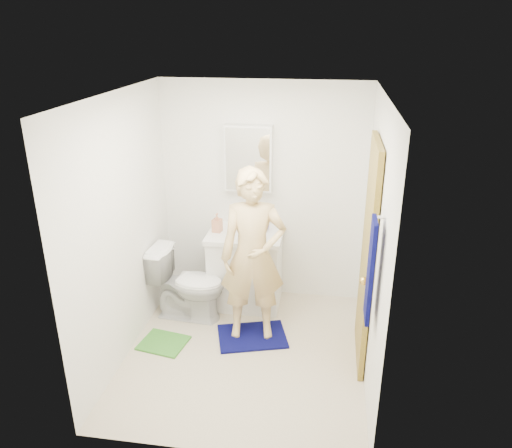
{
  "coord_description": "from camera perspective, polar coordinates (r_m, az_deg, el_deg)",
  "views": [
    {
      "loc": [
        0.7,
        -3.87,
        2.92
      ],
      "look_at": [
        0.07,
        0.25,
        1.23
      ],
      "focal_mm": 35.0,
      "sensor_mm": 36.0,
      "label": 1
    }
  ],
  "objects": [
    {
      "name": "green_rug",
      "position": [
        5.09,
        -10.53,
        -13.21
      ],
      "size": [
        0.49,
        0.44,
        0.02
      ],
      "primitive_type": "cube",
      "rotation": [
        0.0,
        0.0,
        -0.18
      ],
      "color": "#419130",
      "rests_on": "floor"
    },
    {
      "name": "man",
      "position": [
        4.71,
        -0.35,
        -3.67
      ],
      "size": [
        0.68,
        0.5,
        1.7
      ],
      "primitive_type": "imported",
      "rotation": [
        0.0,
        0.0,
        0.16
      ],
      "color": "#DBB97B",
      "rests_on": "bath_mat"
    },
    {
      "name": "soap_dispenser",
      "position": [
        5.29,
        -4.47,
        0.16
      ],
      "size": [
        0.11,
        0.11,
        0.21
      ],
      "primitive_type": "imported",
      "rotation": [
        0.0,
        0.0,
        -0.19
      ],
      "color": "tan",
      "rests_on": "countertop"
    },
    {
      "name": "sink_basin",
      "position": [
        5.29,
        -1.23,
        -1.09
      ],
      "size": [
        0.4,
        0.4,
        0.03
      ],
      "primitive_type": "cylinder",
      "color": "white",
      "rests_on": "countertop"
    },
    {
      "name": "bath_mat",
      "position": [
        5.1,
        -0.44,
        -12.71
      ],
      "size": [
        0.77,
        0.64,
        0.02
      ],
      "primitive_type": "cube",
      "rotation": [
        0.0,
        0.0,
        0.29
      ],
      "color": "#08094B",
      "rests_on": "floor"
    },
    {
      "name": "floor",
      "position": [
        4.91,
        -1.24,
        -14.6
      ],
      "size": [
        2.2,
        2.4,
        0.02
      ],
      "primitive_type": "cube",
      "color": "beige",
      "rests_on": "ground"
    },
    {
      "name": "mirror_panel",
      "position": [
        5.19,
        -0.99,
        7.35
      ],
      "size": [
        0.46,
        0.01,
        0.66
      ],
      "primitive_type": "cube",
      "color": "white",
      "rests_on": "wall_back"
    },
    {
      "name": "door",
      "position": [
        4.46,
        12.61,
        -3.63
      ],
      "size": [
        0.05,
        0.8,
        2.05
      ],
      "primitive_type": "cube",
      "color": "#A4862D",
      "rests_on": "ground"
    },
    {
      "name": "wall_right",
      "position": [
        4.26,
        13.51,
        -2.4
      ],
      "size": [
        0.02,
        2.4,
        2.4
      ],
      "primitive_type": "cube",
      "color": "white",
      "rests_on": "ground"
    },
    {
      "name": "medicine_cabinet",
      "position": [
        5.25,
        -0.87,
        7.52
      ],
      "size": [
        0.5,
        0.12,
        0.7
      ],
      "primitive_type": "cube",
      "color": "white",
      "rests_on": "wall_back"
    },
    {
      "name": "wall_front",
      "position": [
        3.25,
        -5.12,
        -10.02
      ],
      "size": [
        2.2,
        0.02,
        2.4
      ],
      "primitive_type": "cube",
      "color": "white",
      "rests_on": "ground"
    },
    {
      "name": "toothbrush_cup",
      "position": [
        5.33,
        0.9,
        -0.24
      ],
      "size": [
        0.15,
        0.15,
        0.09
      ],
      "primitive_type": "imported",
      "rotation": [
        0.0,
        0.0,
        0.28
      ],
      "color": "#5B3F8B",
      "rests_on": "countertop"
    },
    {
      "name": "ceiling",
      "position": [
        3.97,
        -1.54,
        14.68
      ],
      "size": [
        2.2,
        2.4,
        0.02
      ],
      "primitive_type": "cube",
      "color": "white",
      "rests_on": "ground"
    },
    {
      "name": "vanity_cabinet",
      "position": [
        5.48,
        -1.19,
        -5.32
      ],
      "size": [
        0.75,
        0.55,
        0.8
      ],
      "primitive_type": "cube",
      "color": "white",
      "rests_on": "floor"
    },
    {
      "name": "door_knob",
      "position": [
        4.21,
        12.21,
        -6.39
      ],
      "size": [
        0.07,
        0.07,
        0.07
      ],
      "primitive_type": "sphere",
      "color": "gold",
      "rests_on": "door"
    },
    {
      "name": "wall_back",
      "position": [
        5.41,
        0.84,
        3.54
      ],
      "size": [
        2.2,
        0.02,
        2.4
      ],
      "primitive_type": "cube",
      "color": "white",
      "rests_on": "ground"
    },
    {
      "name": "toilet",
      "position": [
        5.29,
        -7.76,
        -6.75
      ],
      "size": [
        0.8,
        0.5,
        0.78
      ],
      "primitive_type": "imported",
      "rotation": [
        0.0,
        0.0,
        1.49
      ],
      "color": "white",
      "rests_on": "floor"
    },
    {
      "name": "countertop",
      "position": [
        5.3,
        -1.23,
        -1.24
      ],
      "size": [
        0.79,
        0.59,
        0.05
      ],
      "primitive_type": "cube",
      "color": "white",
      "rests_on": "vanity_cabinet"
    },
    {
      "name": "wall_left",
      "position": [
        4.61,
        -15.1,
        -0.65
      ],
      "size": [
        0.02,
        2.4,
        2.4
      ],
      "primitive_type": "cube",
      "color": "white",
      "rests_on": "ground"
    },
    {
      "name": "towel",
      "position": [
        3.72,
        12.94,
        -5.24
      ],
      "size": [
        0.03,
        0.24,
        0.8
      ],
      "primitive_type": "cube",
      "color": "#08094B",
      "rests_on": "wall_right"
    },
    {
      "name": "faucet",
      "position": [
        5.43,
        -0.91,
        0.33
      ],
      "size": [
        0.03,
        0.03,
        0.12
      ],
      "primitive_type": "cylinder",
      "color": "silver",
      "rests_on": "countertop"
    },
    {
      "name": "towel_hook",
      "position": [
        3.55,
        14.15,
        0.77
      ],
      "size": [
        0.06,
        0.02,
        0.02
      ],
      "primitive_type": "cylinder",
      "rotation": [
        0.0,
        1.57,
        0.0
      ],
      "color": "silver",
      "rests_on": "wall_right"
    }
  ]
}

